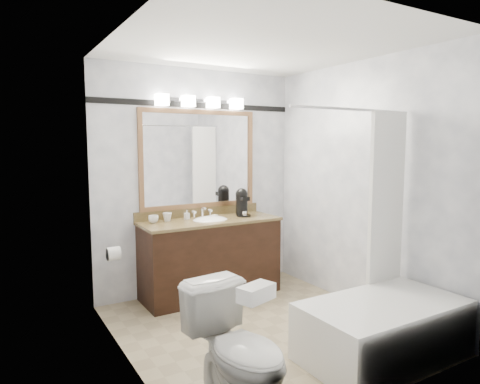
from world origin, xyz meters
The scene contains 14 objects.
room centered at (0.00, 0.00, 1.25)m, with size 2.42×2.62×2.52m.
vanity centered at (0.00, 1.02, 0.44)m, with size 1.53×0.58×0.97m.
mirror centered at (0.00, 1.28, 1.50)m, with size 1.40×0.04×1.10m.
vanity_light_bar centered at (0.00, 1.23, 2.13)m, with size 1.02×0.14×0.12m.
accent_stripe centered at (0.00, 1.29, 2.10)m, with size 2.40×0.01×0.06m, color black.
bathtub centered at (0.55, -0.90, 0.28)m, with size 1.30×0.75×1.96m.
tp_roll centered at (-1.14, 0.66, 0.70)m, with size 0.12×0.12×0.11m, color white.
toilet centered at (-0.78, -0.92, 0.39)m, with size 0.44×0.76×0.78m, color white.
tissue_box centered at (-0.78, -1.12, 0.82)m, with size 0.22×0.12×0.09m, color white.
coffee_maker centered at (0.43, 1.06, 1.01)m, with size 0.16×0.21×0.32m.
cup_left centered at (-0.60, 1.14, 0.89)m, with size 0.10×0.10×0.08m, color white.
cup_right centered at (-0.43, 1.17, 0.89)m, with size 0.10×0.10×0.09m, color white.
soap_bottle_a centered at (-0.21, 1.16, 0.90)m, with size 0.05×0.05×0.10m, color white.
soap_bar centered at (0.11, 1.13, 0.86)m, with size 0.08×0.05×0.02m, color beige.
Camera 1 is at (-2.07, -3.10, 1.67)m, focal length 32.00 mm.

